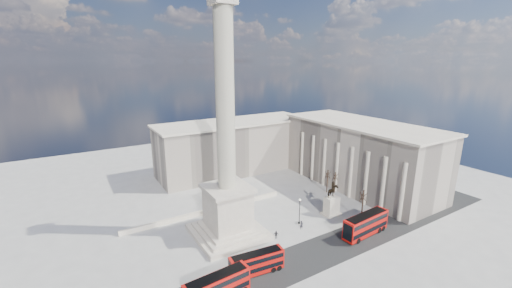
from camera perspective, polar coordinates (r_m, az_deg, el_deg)
The scene contains 17 objects.
ground at distance 65.33m, azimuth -3.00°, elevation -17.93°, with size 180.00×180.00×0.00m, color #A2A099.
asphalt_road at distance 60.64m, azimuth 6.29°, elevation -20.91°, with size 120.00×9.00×0.01m, color #262626.
nelsons_column at distance 63.51m, azimuth -5.31°, elevation -5.91°, with size 14.00×14.00×49.85m.
balustrade_wall at distance 77.72m, azimuth -8.73°, elevation -11.94°, with size 40.00×0.60×1.10m, color beige.
building_east at distance 95.40m, azimuth 18.37°, elevation -1.77°, with size 19.00×46.00×18.60m.
building_northeast at distance 103.26m, azimuth -3.82°, elevation -0.36°, with size 51.00×17.00×16.60m.
red_bus_a at distance 52.51m, azimuth -6.98°, elevation -24.39°, with size 10.59×3.10×4.24m.
red_bus_b at distance 57.21m, azimuth 0.19°, elevation -20.76°, with size 9.79×3.22×3.90m.
red_bus_c at distance 71.15m, azimuth 19.35°, elevation -13.61°, with size 11.70×3.44×4.68m.
victorian_lamp at distance 71.53m, azimuth 7.93°, elevation -11.67°, with size 0.52×0.52×6.10m.
equestrian_statue at distance 77.21m, azimuth 13.60°, elevation -10.41°, with size 4.07×3.06×8.46m.
bare_tree_near at distance 75.14m, azimuth 18.94°, elevation -8.86°, with size 1.79×1.79×7.84m.
bare_tree_mid at distance 88.84m, azimuth 14.25°, elevation -5.61°, with size 1.68×1.68×6.35m.
bare_tree_far at distance 88.48m, azimuth 12.92°, elevation -5.30°, with size 1.69×1.69×6.92m.
pedestrian_walking at distance 70.80m, azimuth 8.27°, elevation -14.38°, with size 0.71×0.46×1.93m, color black.
pedestrian_standing at distance 80.90m, azimuth 21.78°, elevation -11.46°, with size 0.93×0.72×1.91m, color black.
pedestrian_crossing at distance 67.03m, azimuth 3.70°, elevation -16.12°, with size 1.05×0.44×1.79m, color black.
Camera 1 is at (-25.65, -48.59, 35.34)m, focal length 22.00 mm.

